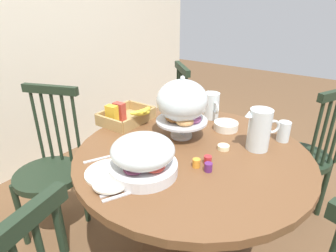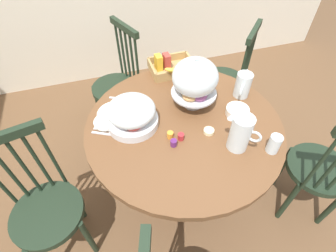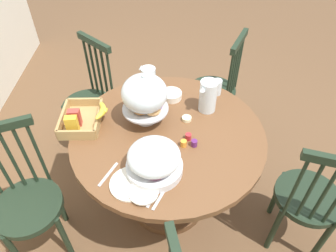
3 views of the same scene
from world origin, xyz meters
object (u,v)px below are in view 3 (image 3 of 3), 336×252
(windsor_chair_facing_door, at_px, (28,203))
(windsor_chair_host_seat, at_px, (308,200))
(dining_table, at_px, (168,156))
(milk_pitcher, at_px, (149,80))
(windsor_chair_by_cabinet, at_px, (90,104))
(drinking_glass, at_px, (217,87))
(butter_dish, at_px, (187,118))
(china_plate_small, at_px, (143,192))
(cereal_bowl, at_px, (171,95))
(china_plate_large, at_px, (131,184))
(orange_juice_pitcher, at_px, (208,97))
(cereal_basket, at_px, (82,119))
(windsor_chair_near_window, at_px, (215,91))
(fruit_platter_covered, at_px, (154,160))
(pastry_stand_with_dome, at_px, (145,95))

(windsor_chair_facing_door, height_order, windsor_chair_host_seat, same)
(dining_table, distance_m, milk_pitcher, 0.55)
(windsor_chair_by_cabinet, relative_size, drinking_glass, 8.86)
(butter_dish, bearing_deg, china_plate_small, 155.76)
(milk_pitcher, bearing_deg, windsor_chair_host_seat, -127.81)
(dining_table, relative_size, cereal_bowl, 8.37)
(windsor_chair_host_seat, xyz_separation_m, china_plate_large, (-0.08, 1.03, 0.29))
(orange_juice_pitcher, relative_size, cereal_bowl, 1.53)
(orange_juice_pitcher, relative_size, china_plate_large, 0.97)
(cereal_basket, height_order, drinking_glass, cereal_basket)
(china_plate_large, distance_m, cereal_bowl, 0.75)
(windsor_chair_by_cabinet, distance_m, butter_dish, 0.95)
(windsor_chair_facing_door, distance_m, windsor_chair_host_seat, 1.67)
(windsor_chair_facing_door, relative_size, butter_dish, 16.25)
(milk_pitcher, bearing_deg, butter_dish, -143.87)
(windsor_chair_near_window, relative_size, drinking_glass, 8.86)
(milk_pitcher, xyz_separation_m, cereal_basket, (-0.36, 0.40, -0.03))
(fruit_platter_covered, bearing_deg, china_plate_small, 160.52)
(pastry_stand_with_dome, distance_m, cereal_basket, 0.42)
(orange_juice_pitcher, distance_m, milk_pitcher, 0.45)
(pastry_stand_with_dome, bearing_deg, cereal_bowl, -35.84)
(fruit_platter_covered, relative_size, orange_juice_pitcher, 1.41)
(butter_dish, bearing_deg, windsor_chair_by_cabinet, 54.72)
(dining_table, relative_size, china_plate_small, 7.82)
(cereal_bowl, bearing_deg, cereal_basket, 114.57)
(windsor_chair_near_window, relative_size, china_plate_large, 4.43)
(dining_table, height_order, fruit_platter_covered, fruit_platter_covered)
(windsor_chair_facing_door, height_order, butter_dish, windsor_chair_facing_door)
(cereal_bowl, bearing_deg, fruit_platter_covered, 170.49)
(cereal_basket, height_order, cereal_bowl, cereal_basket)
(cereal_basket, height_order, china_plate_small, cereal_basket)
(pastry_stand_with_dome, height_order, fruit_platter_covered, pastry_stand_with_dome)
(windsor_chair_by_cabinet, relative_size, butter_dish, 16.25)
(windsor_chair_near_window, height_order, milk_pitcher, windsor_chair_near_window)
(china_plate_small, relative_size, cereal_bowl, 1.07)
(china_plate_small, bearing_deg, windsor_chair_by_cabinet, 24.68)
(dining_table, xyz_separation_m, pastry_stand_with_dome, (0.11, 0.13, 0.41))
(milk_pitcher, xyz_separation_m, butter_dish, (-0.33, -0.24, -0.06))
(windsor_chair_host_seat, bearing_deg, drinking_glass, 36.13)
(windsor_chair_host_seat, height_order, china_plate_large, windsor_chair_host_seat)
(dining_table, distance_m, butter_dish, 0.28)
(windsor_chair_by_cabinet, relative_size, china_plate_small, 6.50)
(milk_pitcher, distance_m, china_plate_large, 0.83)
(windsor_chair_host_seat, height_order, fruit_platter_covered, windsor_chair_host_seat)
(drinking_glass, xyz_separation_m, butter_dish, (-0.27, 0.22, -0.04))
(pastry_stand_with_dome, relative_size, cereal_bowl, 2.46)
(windsor_chair_host_seat, distance_m, china_plate_large, 1.07)
(cereal_bowl, bearing_deg, windsor_chair_host_seat, -128.29)
(windsor_chair_near_window, distance_m, butter_dish, 0.80)
(cereal_basket, bearing_deg, cereal_bowl, -65.43)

